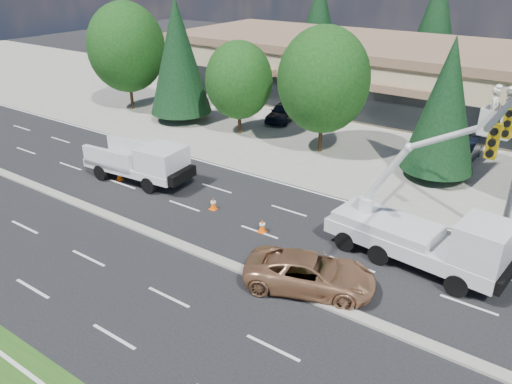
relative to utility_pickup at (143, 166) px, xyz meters
The scene contains 19 objects.
ground 10.21m from the utility_pickup, 24.69° to the right, with size 140.00×140.00×0.00m, color black.
concrete_apron 18.29m from the utility_pickup, 59.63° to the left, with size 140.00×22.00×0.01m, color gray.
road_median 10.21m from the utility_pickup, 24.69° to the right, with size 120.00×0.55×0.12m, color gray.
strip_mall 27.40m from the utility_pickup, 70.26° to the left, with size 50.40×15.40×5.50m.
tree_front_a 17.25m from the utility_pickup, 139.89° to the left, with size 6.59×6.59×9.15m.
tree_front_b 13.40m from the utility_pickup, 122.18° to the left, with size 4.98×4.98×9.83m.
tree_front_c 11.21m from the utility_pickup, 94.08° to the left, with size 5.03×5.03×6.98m.
tree_front_d 13.05m from the utility_pickup, 59.91° to the left, with size 6.16×6.16×8.55m.
tree_front_e 18.19m from the utility_pickup, 37.08° to the left, with size 4.33×4.33×8.54m.
tree_back_a 39.04m from the utility_pickup, 103.07° to the left, with size 5.40×5.40×10.64m.
tree_back_b 38.47m from the utility_pickup, 82.11° to the left, with size 5.87×5.87×11.58m.
utility_pickup is the anchor object (origin of this frame).
bucket_truck 17.00m from the utility_pickup, ahead, with size 7.90×3.18×8.33m.
traffic_cone_a 1.70m from the utility_pickup, 154.23° to the right, with size 0.40×0.40×0.70m.
traffic_cone_b 5.84m from the utility_pickup, ahead, with size 0.40×0.40×0.70m.
traffic_cone_c 9.40m from the utility_pickup, ahead, with size 0.40×0.40×0.70m.
minivan 14.03m from the utility_pickup, 15.06° to the right, with size 2.45×5.32×1.48m, color tan.
parked_car_west 15.42m from the utility_pickup, 88.99° to the left, with size 1.80×4.46×1.52m, color black.
parked_car_east 20.79m from the utility_pickup, 44.46° to the left, with size 1.70×4.89×1.61m, color black.
Camera 1 is at (12.21, -14.52, 12.37)m, focal length 35.00 mm.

